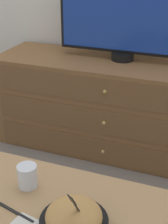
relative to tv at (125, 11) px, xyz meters
name	(u,v)px	position (x,y,z in m)	size (l,w,h in m)	color
ground_plane	(106,126)	(-0.16, 0.21, -0.92)	(12.00, 12.00, 0.00)	#70665B
dresser	(115,107)	(-0.02, -0.06, -0.62)	(1.59, 0.50, 0.62)	brown
tv	(125,11)	(0.00, 0.00, 0.00)	(0.84, 0.14, 0.59)	black
takeout_bowl	(74,219)	(0.20, -1.31, -0.42)	(0.22, 0.22, 0.17)	black
drink_cup	(28,177)	(-0.04, -1.17, -0.42)	(0.07, 0.07, 0.09)	beige
knife	(15,212)	(-0.01, -1.31, -0.45)	(0.17, 0.05, 0.01)	black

